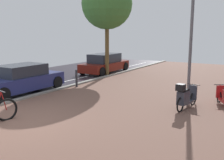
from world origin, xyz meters
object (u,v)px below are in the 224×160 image
at_px(parked_car_near, 21,79).
at_px(lamp_post, 192,24).
at_px(street_tree, 107,4).
at_px(parked_car_far, 105,64).
at_px(bollard_far, 76,78).
at_px(scooter_mid, 185,97).

height_order(parked_car_near, lamp_post, lamp_post).
xyz_separation_m(lamp_post, street_tree, (-6.11, 2.56, 1.46)).
relative_size(parked_car_far, bollard_far, 4.72).
relative_size(lamp_post, bollard_far, 6.35).
bearing_deg(parked_car_near, scooter_mid, 9.47).
height_order(street_tree, bollard_far, street_tree).
xyz_separation_m(parked_car_far, street_tree, (0.90, -1.12, 4.02)).
relative_size(parked_car_near, street_tree, 0.67).
xyz_separation_m(parked_car_far, bollard_far, (1.48, -5.07, -0.19)).
distance_m(parked_car_near, parked_car_far, 7.43).
distance_m(scooter_mid, parked_car_far, 9.76).
relative_size(parked_car_near, lamp_post, 0.74).
height_order(lamp_post, street_tree, street_tree).
bearing_deg(parked_car_near, bollard_far, 57.72).
height_order(parked_car_far, bollard_far, parked_car_far).
distance_m(scooter_mid, parked_car_near, 7.67).
distance_m(scooter_mid, bollard_far, 6.17).
bearing_deg(street_tree, scooter_mid, -37.20).
bearing_deg(parked_car_far, bollard_far, -73.71).
bearing_deg(lamp_post, scooter_mid, -77.67).
height_order(scooter_mid, parked_car_near, parked_car_near).
bearing_deg(street_tree, parked_car_far, 128.79).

